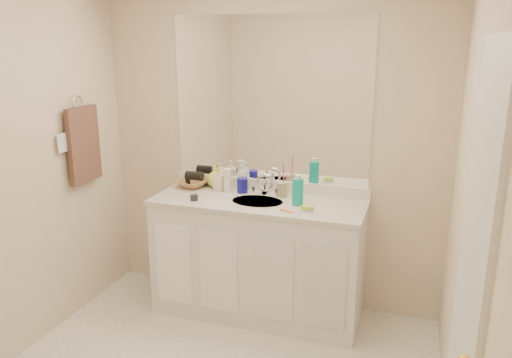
{
  "coord_description": "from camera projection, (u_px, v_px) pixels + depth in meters",
  "views": [
    {
      "loc": [
        1.06,
        -2.19,
        1.97
      ],
      "look_at": [
        0.0,
        0.97,
        1.05
      ],
      "focal_mm": 35.0,
      "sensor_mm": 36.0,
      "label": 1
    }
  ],
  "objects": [
    {
      "name": "tan_cup",
      "position": [
        282.0,
        189.0,
        3.63
      ],
      "size": [
        0.09,
        0.09,
        0.11
      ],
      "primitive_type": "cylinder",
      "rotation": [
        0.0,
        0.0,
        0.22
      ],
      "color": "tan",
      "rests_on": "countertop"
    },
    {
      "name": "wall_right",
      "position": [
        471.0,
        228.0,
        2.13
      ],
      "size": [
        0.02,
        2.6,
        2.4
      ],
      "primitive_type": "cube",
      "color": "beige",
      "rests_on": "floor"
    },
    {
      "name": "wicker_basket",
      "position": [
        192.0,
        183.0,
        3.88
      ],
      "size": [
        0.29,
        0.29,
        0.06
      ],
      "primitive_type": "imported",
      "rotation": [
        0.0,
        0.0,
        -0.25
      ],
      "color": "#A17341",
      "rests_on": "countertop"
    },
    {
      "name": "hair_dryer",
      "position": [
        194.0,
        176.0,
        3.85
      ],
      "size": [
        0.14,
        0.07,
        0.07
      ],
      "primitive_type": "cylinder",
      "rotation": [
        0.0,
        1.57,
        0.01
      ],
      "color": "black",
      "rests_on": "wicker_basket"
    },
    {
      "name": "faucet",
      "position": [
        265.0,
        187.0,
        3.69
      ],
      "size": [
        0.02,
        0.02,
        0.11
      ],
      "primitive_type": "cylinder",
      "color": "silver",
      "rests_on": "countertop"
    },
    {
      "name": "extra_white_bottle",
      "position": [
        227.0,
        181.0,
        3.73
      ],
      "size": [
        0.07,
        0.07,
        0.18
      ],
      "primitive_type": "cylinder",
      "rotation": [
        0.0,
        0.0,
        0.24
      ],
      "color": "white",
      "rests_on": "countertop"
    },
    {
      "name": "wall_back",
      "position": [
        270.0,
        149.0,
        3.72
      ],
      "size": [
        2.6,
        0.02,
        2.4
      ],
      "primitive_type": "cube",
      "color": "beige",
      "rests_on": "floor"
    },
    {
      "name": "sink_basin",
      "position": [
        257.0,
        203.0,
        3.54
      ],
      "size": [
        0.37,
        0.37,
        0.02
      ],
      "primitive_type": "cylinder",
      "color": "#B4A89D",
      "rests_on": "countertop"
    },
    {
      "name": "blue_mug",
      "position": [
        242.0,
        185.0,
        3.73
      ],
      "size": [
        0.1,
        0.1,
        0.11
      ],
      "primitive_type": "cylinder",
      "rotation": [
        0.0,
        0.0,
        0.32
      ],
      "color": "#16148D",
      "rests_on": "countertop"
    },
    {
      "name": "towel_ring",
      "position": [
        78.0,
        103.0,
        3.54
      ],
      "size": [
        0.01,
        0.11,
        0.11
      ],
      "primitive_type": "torus",
      "rotation": [
        0.0,
        1.57,
        0.0
      ],
      "color": "silver",
      "rests_on": "wall_left"
    },
    {
      "name": "soap_bottle_white",
      "position": [
        242.0,
        177.0,
        3.8
      ],
      "size": [
        0.08,
        0.08,
        0.19
      ],
      "primitive_type": "imported",
      "rotation": [
        0.0,
        0.0,
        0.06
      ],
      "color": "white",
      "rests_on": "countertop"
    },
    {
      "name": "soap_bottle_cream",
      "position": [
        220.0,
        179.0,
        3.78
      ],
      "size": [
        0.1,
        0.1,
        0.18
      ],
      "primitive_type": "imported",
      "rotation": [
        0.0,
        0.0,
        -0.25
      ],
      "color": "#F4E8C7",
      "rests_on": "countertop"
    },
    {
      "name": "switch_plate",
      "position": [
        62.0,
        143.0,
        3.42
      ],
      "size": [
        0.01,
        0.08,
        0.13
      ],
      "primitive_type": "cube",
      "color": "white",
      "rests_on": "wall_left"
    },
    {
      "name": "soap_bottle_yellow",
      "position": [
        215.0,
        176.0,
        3.87
      ],
      "size": [
        0.15,
        0.15,
        0.17
      ],
      "primitive_type": "imported",
      "rotation": [
        0.0,
        0.0,
        -0.18
      ],
      "color": "#E3E458",
      "rests_on": "countertop"
    },
    {
      "name": "mouthwash_bottle",
      "position": [
        298.0,
        192.0,
        3.44
      ],
      "size": [
        0.09,
        0.09,
        0.18
      ],
      "primitive_type": "cylinder",
      "rotation": [
        0.0,
        0.0,
        0.13
      ],
      "color": "#0EAB9E",
      "rests_on": "countertop"
    },
    {
      "name": "hand_towel",
      "position": [
        84.0,
        145.0,
        3.61
      ],
      "size": [
        0.04,
        0.32,
        0.55
      ],
      "primitive_type": "cube",
      "color": "#3A251F",
      "rests_on": "towel_ring"
    },
    {
      "name": "vanity_cabinet",
      "position": [
        258.0,
        259.0,
        3.68
      ],
      "size": [
        1.5,
        0.55,
        0.85
      ],
      "primitive_type": "cube",
      "color": "white",
      "rests_on": "floor"
    },
    {
      "name": "toothbrush",
      "position": [
        284.0,
        177.0,
        3.6
      ],
      "size": [
        0.01,
        0.04,
        0.19
      ],
      "primitive_type": "cylinder",
      "rotation": [
        0.14,
        0.0,
        0.02
      ],
      "color": "#E03B80",
      "rests_on": "tan_cup"
    },
    {
      "name": "backsplash",
      "position": [
        269.0,
        185.0,
        3.78
      ],
      "size": [
        1.52,
        0.03,
        0.08
      ],
      "primitive_type": "cube",
      "color": "white",
      "rests_on": "countertop"
    },
    {
      "name": "orange_comb",
      "position": [
        286.0,
        211.0,
        3.32
      ],
      "size": [
        0.11,
        0.06,
        0.0
      ],
      "primitive_type": "cube",
      "rotation": [
        0.0,
        0.0,
        -0.35
      ],
      "color": "#F9521A",
      "rests_on": "countertop"
    },
    {
      "name": "mirror",
      "position": [
        270.0,
        100.0,
        3.62
      ],
      "size": [
        1.48,
        0.01,
        1.2
      ],
      "primitive_type": "cube",
      "color": "white",
      "rests_on": "wall_back"
    },
    {
      "name": "door",
      "position": [
        468.0,
        303.0,
        1.92
      ],
      "size": [
        0.02,
        0.82,
        2.0
      ],
      "primitive_type": "cube",
      "color": "white",
      "rests_on": "floor"
    },
    {
      "name": "dark_jar",
      "position": [
        194.0,
        198.0,
        3.55
      ],
      "size": [
        0.07,
        0.07,
        0.04
      ],
      "primitive_type": "cylinder",
      "rotation": [
        0.0,
        0.0,
        0.36
      ],
      "color": "black",
      "rests_on": "countertop"
    },
    {
      "name": "countertop",
      "position": [
        258.0,
        202.0,
        3.56
      ],
      "size": [
        1.52,
        0.57,
        0.03
      ],
      "primitive_type": "cube",
      "color": "beige",
      "rests_on": "vanity_cabinet"
    },
    {
      "name": "green_soap",
      "position": [
        307.0,
        208.0,
        3.32
      ],
      "size": [
        0.08,
        0.07,
        0.02
      ],
      "primitive_type": "cube",
      "rotation": [
        0.0,
        0.0,
        -0.3
      ],
      "color": "#BAE738",
      "rests_on": "soap_dish"
    },
    {
      "name": "soap_dish",
      "position": [
        307.0,
        210.0,
        3.32
      ],
      "size": [
        0.09,
        0.07,
        0.01
      ],
      "primitive_type": "cube",
      "rotation": [
        0.0,
        0.0,
        -0.0
      ],
      "color": "silver",
      "rests_on": "countertop"
    }
  ]
}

